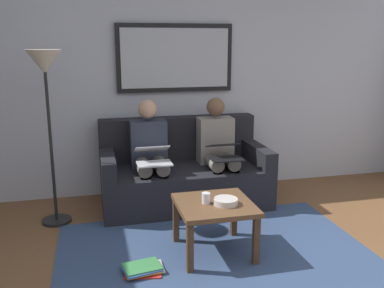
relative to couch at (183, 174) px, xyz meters
name	(u,v)px	position (x,y,z in m)	size (l,w,h in m)	color
wall_rear	(174,80)	(0.00, -0.48, 0.99)	(6.00, 0.12, 2.60)	#B7BCC6
area_rug	(216,254)	(0.00, 1.27, -0.31)	(2.60, 1.80, 0.01)	#33476B
couch	(183,174)	(0.00, 0.00, 0.00)	(1.77, 0.90, 0.90)	black
framed_mirror	(175,58)	(0.00, -0.39, 1.24)	(1.31, 0.05, 0.75)	black
coffee_table	(214,210)	(0.00, 1.22, 0.06)	(0.62, 0.62, 0.44)	brown
cup	(206,198)	(0.07, 1.21, 0.17)	(0.07, 0.07, 0.09)	silver
bowl	(226,201)	(-0.08, 1.27, 0.15)	(0.20, 0.20, 0.05)	beige
person_left	(218,147)	(-0.37, 0.07, 0.30)	(0.38, 0.58, 1.14)	gray
laptop_black	(224,151)	(-0.37, 0.31, 0.31)	(0.32, 0.36, 0.15)	black
person_right	(150,151)	(0.37, 0.07, 0.30)	(0.38, 0.58, 1.14)	#2D3342
laptop_silver	(153,155)	(0.37, 0.30, 0.31)	(0.34, 0.38, 0.17)	silver
magazine_stack	(143,269)	(0.63, 1.41, -0.28)	(0.33, 0.26, 0.05)	red
standing_lamp	(46,82)	(1.33, 0.27, 1.06)	(0.32, 0.32, 1.66)	black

